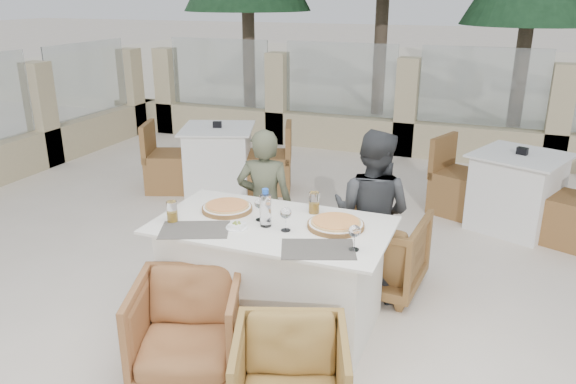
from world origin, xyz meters
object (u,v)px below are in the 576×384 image
(diner_right, at_px, (372,214))
(diner_left, at_px, (265,205))
(beer_glass_right, at_px, (314,203))
(pizza_left, at_px, (227,208))
(pizza_right, at_px, (336,224))
(beer_glass_left, at_px, (172,212))
(armchair_near_right, at_px, (290,380))
(dining_table, at_px, (273,274))
(bg_table_a, at_px, (219,159))
(armchair_far_right, at_px, (379,251))
(olive_dish, at_px, (237,225))
(armchair_far_left, at_px, (258,244))
(water_bottle, at_px, (266,208))
(bg_table_b, at_px, (516,192))
(wine_glass_centre, at_px, (260,208))
(wine_glass_near, at_px, (286,218))
(armchair_near_left, at_px, (187,326))
(wine_glass_corner, at_px, (354,236))

(diner_right, bearing_deg, diner_left, 11.28)
(beer_glass_right, bearing_deg, pizza_left, -162.66)
(pizza_right, xyz_separation_m, beer_glass_left, (-1.07, -0.31, 0.05))
(pizza_right, xyz_separation_m, armchair_near_right, (0.06, -1.00, -0.51))
(dining_table, distance_m, bg_table_a, 2.97)
(beer_glass_right, height_order, armchair_far_right, beer_glass_right)
(armchair_far_right, distance_m, armchair_near_right, 1.69)
(dining_table, distance_m, pizza_left, 0.58)
(dining_table, xyz_separation_m, olive_dish, (-0.19, -0.15, 0.41))
(beer_glass_right, bearing_deg, armchair_far_left, 149.96)
(water_bottle, xyz_separation_m, armchair_far_left, (-0.38, 0.69, -0.63))
(diner_right, bearing_deg, water_bottle, 61.56)
(pizza_right, xyz_separation_m, water_bottle, (-0.45, -0.15, 0.11))
(pizza_left, bearing_deg, beer_glass_right, 17.34)
(diner_right, height_order, bg_table_b, diner_right)
(water_bottle, bearing_deg, wine_glass_centre, 133.70)
(wine_glass_near, relative_size, armchair_far_left, 0.31)
(water_bottle, distance_m, armchair_near_left, 0.91)
(olive_dish, relative_size, bg_table_a, 0.07)
(pizza_right, bearing_deg, beer_glass_right, 138.07)
(armchair_near_left, relative_size, bg_table_a, 0.41)
(wine_glass_near, xyz_separation_m, armchair_far_right, (0.46, 0.85, -0.54))
(dining_table, distance_m, wine_glass_corner, 0.81)
(pizza_right, relative_size, wine_glass_corner, 2.08)
(dining_table, distance_m, armchair_near_right, 1.03)
(wine_glass_near, relative_size, armchair_far_right, 0.26)
(water_bottle, bearing_deg, bg_table_b, 57.25)
(armchair_far_right, height_order, bg_table_b, bg_table_b)
(pizza_left, xyz_separation_m, bg_table_a, (-1.31, 2.33, -0.41))
(pizza_right, height_order, water_bottle, water_bottle)
(beer_glass_left, height_order, armchair_near_right, beer_glass_left)
(pizza_left, height_order, diner_right, diner_right)
(wine_glass_near, xyz_separation_m, olive_dish, (-0.32, -0.08, -0.07))
(beer_glass_right, distance_m, armchair_far_left, 0.91)
(armchair_far_right, bearing_deg, pizza_left, 39.03)
(beer_glass_left, bearing_deg, bg_table_a, 111.76)
(pizza_right, bearing_deg, armchair_near_right, -86.72)
(bg_table_a, bearing_deg, armchair_near_right, -76.24)
(armchair_far_right, relative_size, diner_left, 0.56)
(pizza_left, xyz_separation_m, diner_right, (0.93, 0.59, -0.13))
(wine_glass_near, distance_m, armchair_near_right, 1.07)
(pizza_left, height_order, armchair_near_left, pizza_left)
(olive_dish, relative_size, bg_table_b, 0.07)
(beer_glass_left, distance_m, olive_dish, 0.47)
(beer_glass_right, bearing_deg, armchair_far_right, 51.38)
(armchair_near_left, bearing_deg, pizza_right, 27.21)
(pizza_right, bearing_deg, beer_glass_left, -163.99)
(wine_glass_near, bearing_deg, dining_table, 149.79)
(bg_table_b, bearing_deg, wine_glass_corner, -87.83)
(armchair_near_left, relative_size, diner_right, 0.51)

